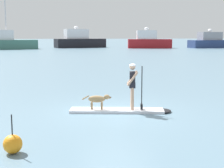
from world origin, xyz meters
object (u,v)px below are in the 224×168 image
object	(u,v)px
dog	(98,99)
paddleboard	(123,110)
moored_boat_far_port	(2,42)
moored_boat_outer	(149,41)
person_paddler	(133,83)
moored_boat_starboard	(212,42)
marker_buoy	(13,144)
moored_boat_center	(79,41)

from	to	relation	value
dog	paddleboard	bearing A→B (deg)	-11.68
moored_boat_far_port	moored_boat_outer	size ratio (longest dim) A/B	1.42
person_paddler	moored_boat_outer	world-z (taller)	moored_boat_outer
paddleboard	moored_boat_far_port	world-z (taller)	moored_boat_far_port
person_paddler	moored_boat_outer	xyz separation A→B (m)	(17.04, 55.82, 0.32)
paddleboard	dog	xyz separation A→B (m)	(-0.91, 0.19, 0.42)
moored_boat_starboard	marker_buoy	distance (m)	68.41
paddleboard	moored_boat_center	distance (m)	61.30
moored_boat_outer	moored_boat_center	bearing A→B (deg)	158.66
moored_boat_outer	moored_boat_far_port	bearing A→B (deg)	-179.46
moored_boat_outer	moored_boat_starboard	distance (m)	13.71
dog	moored_boat_outer	xyz separation A→B (m)	(18.29, 55.56, 0.93)
person_paddler	moored_boat_center	xyz separation A→B (m)	(3.12, 61.25, 0.40)
paddleboard	person_paddler	size ratio (longest dim) A/B	2.25
marker_buoy	person_paddler	bearing A→B (deg)	44.19
dog	person_paddler	bearing A→B (deg)	-11.68
moored_boat_center	paddleboard	bearing A→B (deg)	-93.24
dog	marker_buoy	size ratio (longest dim) A/B	1.12
person_paddler	marker_buoy	world-z (taller)	person_paddler
moored_boat_far_port	moored_boat_center	distance (m)	16.19
moored_boat_far_port	moored_boat_outer	bearing A→B (deg)	0.54
moored_boat_outer	dog	bearing A→B (deg)	-108.22
moored_boat_far_port	moored_boat_starboard	bearing A→B (deg)	-0.45
moored_boat_far_port	moored_boat_starboard	world-z (taller)	moored_boat_far_port
moored_boat_outer	marker_buoy	xyz separation A→B (m)	(-20.94, -59.61, -1.16)
paddleboard	moored_boat_starboard	world-z (taller)	moored_boat_starboard
moored_boat_center	moored_boat_starboard	bearing A→B (deg)	-12.36
moored_boat_far_port	moored_boat_starboard	distance (m)	42.76
dog	moored_boat_outer	world-z (taller)	moored_boat_outer
moored_boat_starboard	moored_boat_outer	bearing A→B (deg)	177.44
person_paddler	moored_boat_center	bearing A→B (deg)	87.08
moored_boat_center	moored_boat_outer	world-z (taller)	moored_boat_center
moored_boat_outer	marker_buoy	size ratio (longest dim) A/B	9.52
moored_boat_center	marker_buoy	world-z (taller)	moored_boat_center
person_paddler	moored_boat_outer	distance (m)	58.36
paddleboard	moored_boat_far_port	xyz separation A→B (m)	(-11.69, 55.47, 1.33)
dog	moored_boat_starboard	xyz separation A→B (m)	(31.98, 54.95, 0.79)
moored_boat_far_port	person_paddler	bearing A→B (deg)	-77.77
paddleboard	moored_boat_far_port	distance (m)	56.70
paddleboard	marker_buoy	world-z (taller)	marker_buoy
dog	moored_boat_far_port	size ratio (longest dim) A/B	0.08
paddleboard	marker_buoy	xyz separation A→B (m)	(-3.55, -3.86, 0.18)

